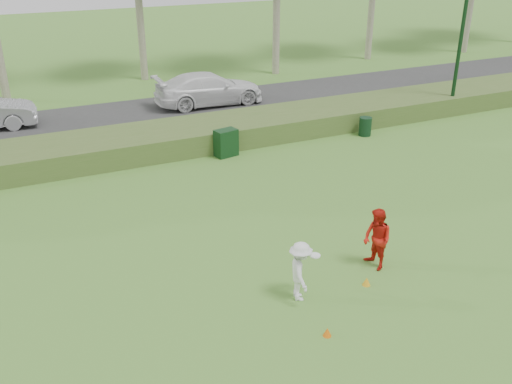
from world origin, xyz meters
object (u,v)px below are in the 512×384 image
car_right (209,89)px  utility_cabinet (226,143)px  player_red (377,239)px  cone_yellow (367,281)px  cone_orange (327,332)px  trash_bin (365,126)px  player_white (300,271)px

car_right → utility_cabinet: bearing=166.1°
player_red → cone_yellow: (-0.71, -0.64, -0.75)m
player_red → utility_cabinet: player_red is taller
cone_orange → cone_yellow: cone_yellow is taller
cone_orange → cone_yellow: (1.99, 1.31, 0.01)m
player_red → utility_cabinet: bearing=-178.9°
cone_yellow → trash_bin: (6.82, 9.89, 0.30)m
player_red → cone_yellow: size_ratio=7.47×
cone_yellow → car_right: (2.23, 17.35, 0.76)m
player_red → cone_orange: size_ratio=7.95×
trash_bin → car_right: bearing=121.6°
player_white → trash_bin: (8.67, 9.66, -0.37)m
player_white → trash_bin: 12.98m
car_right → player_red: bearing=176.4°
cone_orange → cone_yellow: size_ratio=0.94×
trash_bin → cone_yellow: bearing=-124.6°
utility_cabinet → trash_bin: size_ratio=1.33×
player_red → utility_cabinet: 9.54m
cone_orange → car_right: 19.15m
player_white → cone_orange: size_ratio=7.23×
cone_yellow → utility_cabinet: (0.24, 10.16, 0.44)m
cone_orange → car_right: car_right is taller
utility_cabinet → trash_bin: utility_cabinet is taller
player_white → cone_yellow: player_white is taller
player_red → car_right: player_red is taller
car_right → player_white: bearing=168.2°
trash_bin → car_right: size_ratio=0.15×
cone_yellow → player_white: bearing=172.8°
utility_cabinet → car_right: size_ratio=0.20×
utility_cabinet → player_red: bearing=-98.6°
player_red → trash_bin: (6.11, 9.25, -0.45)m
utility_cabinet → car_right: (1.99, 7.19, 0.33)m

